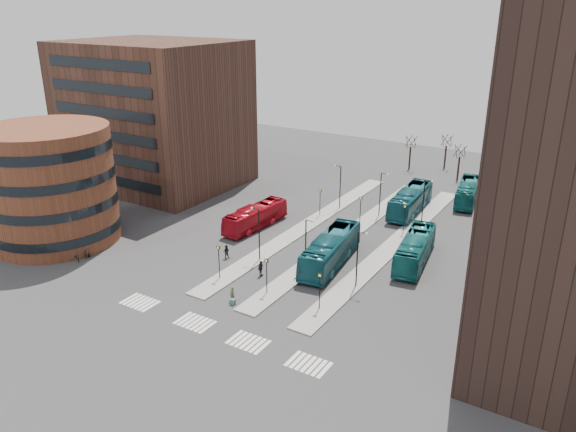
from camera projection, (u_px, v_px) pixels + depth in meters
The scene contains 23 objects.
ground at pixel (173, 347), 47.71m from camera, with size 160.00×160.00×0.00m, color #2F2F32.
island_left at pixel (308, 225), 73.45m from camera, with size 2.50×45.00×0.15m, color gray.
island_mid at pixel (349, 234), 70.51m from camera, with size 2.50×45.00×0.15m, color gray.
island_right at pixel (394, 245), 67.56m from camera, with size 2.50×45.00×0.15m, color gray.
suitcase at pixel (233, 302), 54.31m from camera, with size 0.46×0.37×0.57m, color navy.
red_bus at pixel (255, 217), 72.35m from camera, with size 2.50×10.67×2.97m, color #AD0D1B.
teal_bus_a at pixel (331, 250), 62.13m from camera, with size 2.95×12.60×3.51m, color #12505C.
teal_bus_b at pixel (410, 200), 77.59m from camera, with size 2.89×12.33×3.43m, color #13525F.
teal_bus_c at pixel (415, 249), 62.74m from camera, with size 2.70×11.52×3.21m, color #146566.
teal_bus_d at pixel (467, 192), 81.54m from camera, with size 2.55×10.88×3.03m, color #125B5A.
traveller at pixel (232, 294), 54.80m from camera, with size 0.55×0.36×1.52m, color brown.
commuter_a at pixel (226, 252), 63.93m from camera, with size 0.78×0.61×1.60m, color black.
commuter_b at pixel (261, 268), 59.74m from camera, with size 1.03×0.43×1.76m, color black.
commuter_c at pixel (299, 277), 57.79m from camera, with size 1.18×0.68×1.83m, color black.
bicycle_near at pixel (75, 257), 63.32m from camera, with size 0.62×1.77×0.93m, color gray.
bicycle_mid at pixel (86, 252), 64.47m from camera, with size 0.47×1.67×1.01m, color gray.
bicycle_far at pixel (84, 253), 64.26m from camera, with size 0.62×1.78×0.94m, color gray.
crosswalk_stripes at pixel (219, 331), 50.02m from camera, with size 22.35×2.40×0.01m.
round_building at pixel (51, 185), 66.88m from camera, with size 15.16×15.16×14.00m.
office_block at pixel (155, 114), 87.41m from camera, with size 25.00×20.12×22.00m.
sign_poles at pixel (320, 235), 64.31m from camera, with size 12.45×22.12×3.65m.
lamp_posts at pixel (348, 214), 67.35m from camera, with size 14.04×20.24×6.12m.
bare_trees at pixel (438, 157), 95.15m from camera, with size 10.97×8.14×5.90m.
Camera 1 is at (29.64, -29.28, 27.59)m, focal length 35.00 mm.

